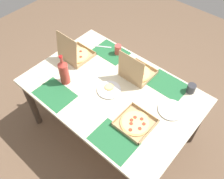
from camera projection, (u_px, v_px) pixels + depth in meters
The scene contains 17 objects.
ground_plane at pixel (112, 130), 2.80m from camera, with size 6.00×6.00×0.00m, color brown.
dining_table at pixel (112, 96), 2.31m from camera, with size 1.59×1.08×0.73m.
placemat_near_left at pixel (168, 85), 2.27m from camera, with size 0.36×0.26×0.00m, color #236638.
placemat_near_right at pixel (111, 52), 2.58m from camera, with size 0.36×0.26×0.00m, color #236638.
placemat_far_left at pixel (114, 141), 1.90m from camera, with size 0.36×0.26×0.00m, color #236638.
placemat_far_right at pixel (55, 94), 2.20m from camera, with size 0.36×0.26×0.00m, color #236638.
pizza_box_corner_right at pixel (137, 72), 2.32m from camera, with size 0.28×0.28×0.32m.
pizza_box_center at pixel (75, 54), 2.49m from camera, with size 0.28×0.29×0.32m.
pizza_box_edge_far at pixel (135, 123), 1.99m from camera, with size 0.29×0.29×0.04m.
plate_near_left at pixel (171, 110), 2.08m from camera, with size 0.22×0.22×0.02m.
plate_middle at pixel (109, 90), 2.22m from camera, with size 0.22×0.22×0.03m.
soda_bottle at pixel (64, 72), 2.20m from camera, with size 0.09×0.09×0.32m.
cup_clear_left at pixel (191, 88), 2.19m from camera, with size 0.08×0.08×0.09m, color #333338.
cup_clear_right at pixel (118, 50), 2.52m from camera, with size 0.07×0.07×0.11m, color #BF4742.
knife_by_far_right at pixel (46, 76), 2.35m from camera, with size 0.21×0.02×0.01m, color #B7B7BC.
knife_by_far_left at pixel (101, 73), 2.37m from camera, with size 0.21×0.02×0.01m, color #B7B7BC.
knife_by_near_left at pixel (102, 47), 2.63m from camera, with size 0.21×0.02×0.01m, color #B7B7BC.
Camera 1 is at (-0.95, 1.09, 2.45)m, focal length 38.54 mm.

